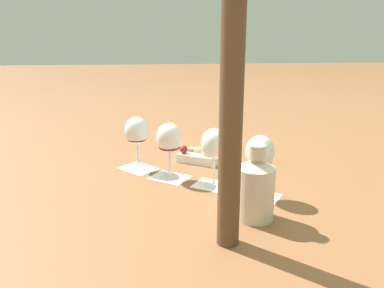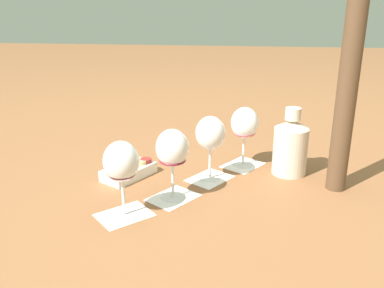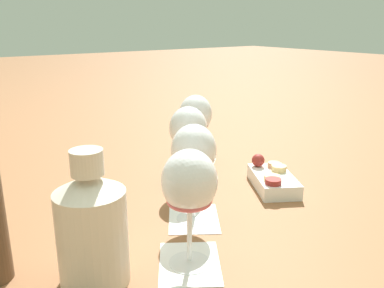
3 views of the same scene
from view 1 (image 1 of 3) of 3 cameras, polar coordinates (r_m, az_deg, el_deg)
The scene contains 11 objects.
ground_plane at distance 1.28m, azimuth -0.12°, elevation -5.28°, with size 8.00×8.00×0.00m, color brown.
tasting_card_0 at distance 1.19m, azimuth 9.23°, elevation -7.22°, with size 0.14×0.15×0.00m.
tasting_card_1 at distance 1.25m, azimuth 3.08°, elevation -5.83°, with size 0.14×0.15×0.00m.
tasting_card_2 at distance 1.31m, azimuth -3.14°, elevation -4.70°, with size 0.14×0.15×0.00m.
tasting_card_3 at distance 1.40m, azimuth -7.56°, elevation -3.40°, with size 0.15×0.15×0.00m.
wine_glass_0 at distance 1.15m, azimuth 9.51°, elevation -1.45°, with size 0.08×0.08×0.18m.
wine_glass_1 at distance 1.21m, azimuth 3.17°, elevation -0.33°, with size 0.08×0.08×0.18m.
wine_glass_2 at distance 1.27m, azimuth -3.22°, elevation 0.59°, with size 0.08×0.08×0.18m.
wine_glass_3 at distance 1.37m, azimuth -7.75°, elevation 1.54°, with size 0.08×0.08×0.18m.
ceramic_vase at distance 1.03m, azimuth 8.87°, elevation -6.01°, with size 0.10×0.10×0.19m.
snack_dish at distance 1.45m, azimuth 1.03°, elevation -1.79°, with size 0.14×0.17×0.06m.
Camera 1 is at (-1.19, 0.10, 0.47)m, focal length 38.00 mm.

